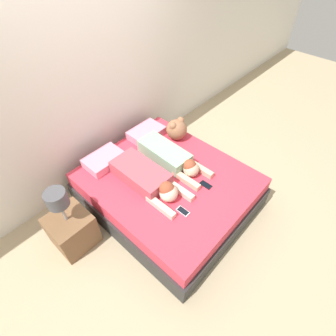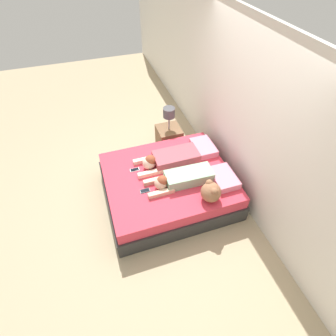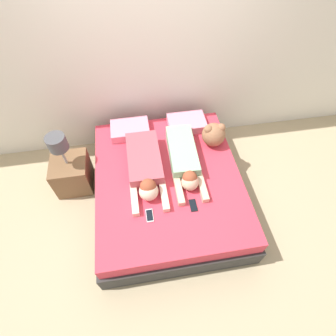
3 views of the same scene
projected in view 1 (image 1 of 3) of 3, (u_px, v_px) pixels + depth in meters
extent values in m
plane|color=tan|center=(168.00, 201.00, 3.54)|extent=(12.00, 12.00, 0.00)
cube|color=white|center=(98.00, 84.00, 3.13)|extent=(12.00, 0.06, 2.60)
cube|color=#2D2D2D|center=(168.00, 194.00, 3.43)|extent=(1.71, 1.97, 0.29)
cube|color=#DB384C|center=(168.00, 182.00, 3.26)|extent=(1.65, 1.91, 0.20)
cube|color=pink|center=(104.00, 160.00, 3.31)|extent=(0.48, 0.34, 0.11)
cube|color=pink|center=(146.00, 133.00, 3.69)|extent=(0.48, 0.34, 0.11)
cube|color=#B24C59|center=(141.00, 174.00, 3.10)|extent=(0.37, 0.71, 0.18)
sphere|color=beige|center=(169.00, 193.00, 2.88)|extent=(0.21, 0.21, 0.21)
sphere|color=#99472D|center=(167.00, 189.00, 2.86)|extent=(0.17, 0.17, 0.17)
cube|color=beige|center=(161.00, 207.00, 2.83)|extent=(0.07, 0.39, 0.07)
cube|color=beige|center=(179.00, 190.00, 3.00)|extent=(0.07, 0.39, 0.07)
cube|color=#8CBF99|center=(164.00, 153.00, 3.35)|extent=(0.33, 0.72, 0.18)
sphere|color=beige|center=(191.00, 169.00, 3.14)|extent=(0.19, 0.19, 0.19)
sphere|color=#99472D|center=(190.00, 166.00, 3.12)|extent=(0.16, 0.16, 0.16)
cube|color=beige|center=(186.00, 180.00, 3.10)|extent=(0.07, 0.39, 0.07)
cube|color=beige|center=(199.00, 168.00, 3.23)|extent=(0.07, 0.39, 0.07)
cube|color=silver|center=(183.00, 211.00, 2.83)|extent=(0.07, 0.15, 0.01)
cube|color=black|center=(183.00, 211.00, 2.82)|extent=(0.06, 0.12, 0.00)
cube|color=black|center=(206.00, 185.00, 3.09)|extent=(0.07, 0.15, 0.01)
cube|color=black|center=(206.00, 185.00, 3.08)|extent=(0.06, 0.12, 0.00)
sphere|color=#996647|center=(177.00, 130.00, 3.60)|extent=(0.29, 0.29, 0.29)
sphere|color=#996647|center=(173.00, 126.00, 3.48)|extent=(0.10, 0.10, 0.10)
sphere|color=#996647|center=(181.00, 121.00, 3.56)|extent=(0.10, 0.10, 0.10)
cube|color=brown|center=(72.00, 230.00, 2.96)|extent=(0.44, 0.44, 0.46)
cylinder|color=#999999|center=(63.00, 212.00, 2.71)|extent=(0.03, 0.03, 0.27)
cylinder|color=#4C4C51|center=(56.00, 199.00, 2.55)|extent=(0.22, 0.22, 0.18)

